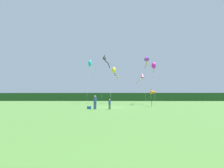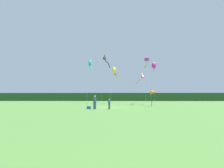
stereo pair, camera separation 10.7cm
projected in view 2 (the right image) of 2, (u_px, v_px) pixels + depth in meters
The scene contains 12 objects.
ground_plane at pixel (111, 107), 22.10m from camera, with size 120.00×120.00×0.00m, color #477533.
distant_treeline at pixel (114, 97), 67.06m from camera, with size 108.00×3.46×3.53m, color #234C23.
person_adult at pixel (95, 102), 18.38m from camera, with size 0.37×0.37×1.68m.
person_child at pixel (109, 104), 18.11m from camera, with size 0.28×0.28×1.25m.
cooler_box at pixel (89, 108), 18.77m from camera, with size 0.48×0.37×0.34m, color #1959B2.
banner_flag_pole at pixel (153, 92), 23.97m from camera, with size 0.90×0.70×2.82m.
kite_purple at pixel (147, 59), 30.67m from camera, with size 1.20×8.53×10.25m.
kite_magenta at pixel (154, 66), 32.34m from camera, with size 1.84×7.14×9.18m.
kite_yellow at pixel (114, 71), 37.58m from camera, with size 2.32×8.80×9.22m.
kite_black at pixel (105, 58), 38.76m from camera, with size 1.87×7.39×12.62m.
kite_cyan at pixel (90, 64), 36.38m from camera, with size 0.87×5.97×10.63m.
kite_rainbow at pixel (142, 76), 37.78m from camera, with size 1.20×8.46×7.79m.
Camera 2 is at (0.64, -22.32, 1.41)m, focal length 23.93 mm.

